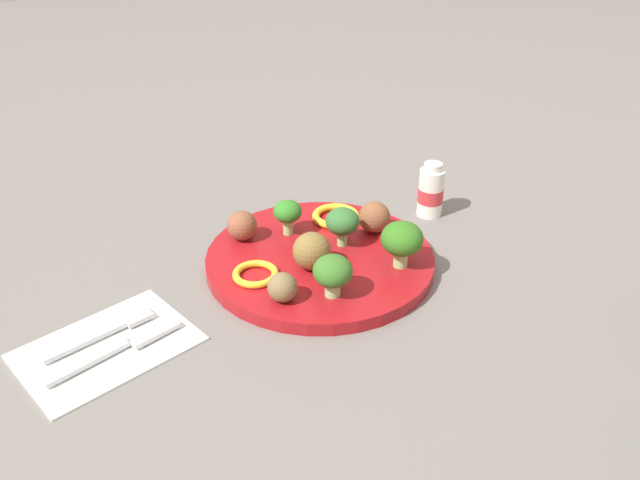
{
  "coord_description": "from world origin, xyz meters",
  "views": [
    {
      "loc": [
        -0.43,
        -0.52,
        0.44
      ],
      "look_at": [
        0.0,
        0.0,
        0.04
      ],
      "focal_mm": 36.52,
      "sensor_mm": 36.0,
      "label": 1
    }
  ],
  "objects_px": {
    "broccoli_floret_near_rim": "(402,240)",
    "pepper_ring_back_left": "(336,216)",
    "broccoli_floret_back_left": "(290,212)",
    "knife": "(121,348)",
    "yogurt_bottle": "(431,192)",
    "broccoli_floret_mid_right": "(344,223)",
    "fork": "(105,331)",
    "meatball_back_right": "(282,287)",
    "meatball_center": "(373,217)",
    "napkin": "(107,346)",
    "meatball_near_rim": "(242,226)",
    "plate": "(320,260)",
    "meatball_far_rim": "(312,251)",
    "pepper_ring_back_right": "(256,274)",
    "broccoli_floret_mid_left": "(333,272)"
  },
  "relations": [
    {
      "from": "napkin",
      "to": "knife",
      "type": "height_order",
      "value": "knife"
    },
    {
      "from": "meatball_near_rim",
      "to": "pepper_ring_back_right",
      "type": "relative_size",
      "value": 0.71
    },
    {
      "from": "pepper_ring_back_left",
      "to": "napkin",
      "type": "distance_m",
      "value": 0.35
    },
    {
      "from": "broccoli_floret_mid_left",
      "to": "meatball_back_right",
      "type": "distance_m",
      "value": 0.06
    },
    {
      "from": "plate",
      "to": "knife",
      "type": "xyz_separation_m",
      "value": [
        -0.26,
        -0.0,
        -0.0
      ]
    },
    {
      "from": "yogurt_bottle",
      "to": "meatball_back_right",
      "type": "bearing_deg",
      "value": -169.68
    },
    {
      "from": "meatball_near_rim",
      "to": "fork",
      "type": "relative_size",
      "value": 0.31
    },
    {
      "from": "broccoli_floret_near_rim",
      "to": "napkin",
      "type": "height_order",
      "value": "broccoli_floret_near_rim"
    },
    {
      "from": "meatball_back_right",
      "to": "meatball_center",
      "type": "distance_m",
      "value": 0.19
    },
    {
      "from": "meatball_far_rim",
      "to": "pepper_ring_back_right",
      "type": "relative_size",
      "value": 0.84
    },
    {
      "from": "broccoli_floret_mid_left",
      "to": "yogurt_bottle",
      "type": "relative_size",
      "value": 0.64
    },
    {
      "from": "broccoli_floret_mid_left",
      "to": "pepper_ring_back_right",
      "type": "distance_m",
      "value": 0.1
    },
    {
      "from": "broccoli_floret_near_rim",
      "to": "meatball_center",
      "type": "xyz_separation_m",
      "value": [
        0.03,
        0.08,
        -0.02
      ]
    },
    {
      "from": "broccoli_floret_near_rim",
      "to": "yogurt_bottle",
      "type": "distance_m",
      "value": 0.17
    },
    {
      "from": "broccoli_floret_mid_left",
      "to": "meatball_near_rim",
      "type": "xyz_separation_m",
      "value": [
        -0.01,
        0.17,
        -0.01
      ]
    },
    {
      "from": "meatball_center",
      "to": "pepper_ring_back_right",
      "type": "relative_size",
      "value": 0.76
    },
    {
      "from": "broccoli_floret_mid_right",
      "to": "broccoli_floret_back_left",
      "type": "bearing_deg",
      "value": 115.53
    },
    {
      "from": "broccoli_floret_near_rim",
      "to": "meatball_back_right",
      "type": "height_order",
      "value": "broccoli_floret_near_rim"
    },
    {
      "from": "broccoli_floret_near_rim",
      "to": "yogurt_bottle",
      "type": "bearing_deg",
      "value": 30.58
    },
    {
      "from": "plate",
      "to": "knife",
      "type": "bearing_deg",
      "value": -179.72
    },
    {
      "from": "meatball_center",
      "to": "pepper_ring_back_left",
      "type": "relative_size",
      "value": 0.64
    },
    {
      "from": "meatball_near_rim",
      "to": "knife",
      "type": "xyz_separation_m",
      "value": [
        -0.21,
        -0.09,
        -0.03
      ]
    },
    {
      "from": "broccoli_floret_mid_right",
      "to": "fork",
      "type": "xyz_separation_m",
      "value": [
        -0.3,
        0.04,
        -0.04
      ]
    },
    {
      "from": "pepper_ring_back_left",
      "to": "yogurt_bottle",
      "type": "distance_m",
      "value": 0.14
    },
    {
      "from": "meatball_near_rim",
      "to": "napkin",
      "type": "xyz_separation_m",
      "value": [
        -0.22,
        -0.08,
        -0.03
      ]
    },
    {
      "from": "broccoli_floret_back_left",
      "to": "pepper_ring_back_left",
      "type": "bearing_deg",
      "value": -8.02
    },
    {
      "from": "broccoli_floret_near_rim",
      "to": "yogurt_bottle",
      "type": "xyz_separation_m",
      "value": [
        0.15,
        0.09,
        -0.02
      ]
    },
    {
      "from": "broccoli_floret_mid_right",
      "to": "meatball_back_right",
      "type": "distance_m",
      "value": 0.14
    },
    {
      "from": "broccoli_floret_mid_right",
      "to": "broccoli_floret_near_rim",
      "type": "distance_m",
      "value": 0.08
    },
    {
      "from": "broccoli_floret_back_left",
      "to": "napkin",
      "type": "xyz_separation_m",
      "value": [
        -0.27,
        -0.05,
        -0.04
      ]
    },
    {
      "from": "broccoli_floret_near_rim",
      "to": "pepper_ring_back_left",
      "type": "bearing_deg",
      "value": 83.61
    },
    {
      "from": "fork",
      "to": "knife",
      "type": "height_order",
      "value": "same"
    },
    {
      "from": "knife",
      "to": "broccoli_floret_near_rim",
      "type": "bearing_deg",
      "value": -13.99
    },
    {
      "from": "broccoli_floret_mid_right",
      "to": "yogurt_bottle",
      "type": "xyz_separation_m",
      "value": [
        0.17,
        0.01,
        -0.01
      ]
    },
    {
      "from": "broccoli_floret_back_left",
      "to": "meatball_far_rim",
      "type": "distance_m",
      "value": 0.09
    },
    {
      "from": "broccoli_floret_near_rim",
      "to": "napkin",
      "type": "relative_size",
      "value": 0.34
    },
    {
      "from": "yogurt_bottle",
      "to": "broccoli_floret_back_left",
      "type": "bearing_deg",
      "value": 163.58
    },
    {
      "from": "broccoli_floret_mid_left",
      "to": "knife",
      "type": "relative_size",
      "value": 0.34
    },
    {
      "from": "yogurt_bottle",
      "to": "meatball_center",
      "type": "bearing_deg",
      "value": -177.95
    },
    {
      "from": "plate",
      "to": "broccoli_floret_mid_left",
      "type": "relative_size",
      "value": 5.65
    },
    {
      "from": "plate",
      "to": "meatball_near_rim",
      "type": "relative_size",
      "value": 7.37
    },
    {
      "from": "meatball_back_right",
      "to": "knife",
      "type": "distance_m",
      "value": 0.18
    },
    {
      "from": "pepper_ring_back_left",
      "to": "yogurt_bottle",
      "type": "bearing_deg",
      "value": -20.61
    },
    {
      "from": "broccoli_floret_back_left",
      "to": "meatball_center",
      "type": "bearing_deg",
      "value": -35.83
    },
    {
      "from": "broccoli_floret_back_left",
      "to": "knife",
      "type": "distance_m",
      "value": 0.28
    },
    {
      "from": "broccoli_floret_back_left",
      "to": "yogurt_bottle",
      "type": "height_order",
      "value": "yogurt_bottle"
    },
    {
      "from": "meatball_far_rim",
      "to": "yogurt_bottle",
      "type": "xyz_separation_m",
      "value": [
        0.23,
        0.02,
        -0.0
      ]
    },
    {
      "from": "broccoli_floret_near_rim",
      "to": "broccoli_floret_back_left",
      "type": "height_order",
      "value": "broccoli_floret_near_rim"
    },
    {
      "from": "pepper_ring_back_right",
      "to": "knife",
      "type": "relative_size",
      "value": 0.37
    },
    {
      "from": "pepper_ring_back_left",
      "to": "fork",
      "type": "bearing_deg",
      "value": -176.45
    }
  ]
}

